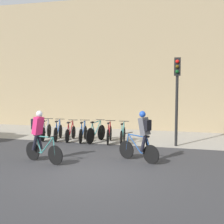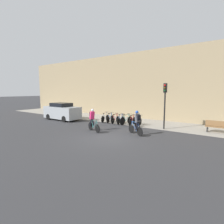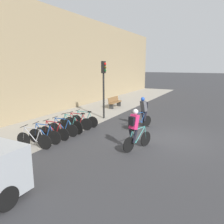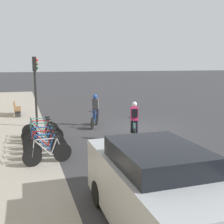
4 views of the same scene
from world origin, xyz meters
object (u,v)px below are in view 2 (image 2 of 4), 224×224
parked_bike_4 (126,120)px  traffic_light_pole (165,98)px  cyclist_grey (137,122)px  parked_car (62,112)px  parked_bike_2 (115,119)px  parked_bike_5 (132,121)px  parked_bike_6 (138,122)px  parked_bike_1 (110,118)px  parked_bike_0 (105,118)px  parked_bike_3 (121,120)px  bench (218,127)px  cyclist_pink (93,119)px

parked_bike_4 → traffic_light_pole: size_ratio=0.47×
cyclist_grey → parked_car: 9.91m
parked_car → parked_bike_2: bearing=16.4°
parked_bike_5 → parked_car: bearing=-167.4°
parked_bike_6 → parked_car: bearing=-168.3°
cyclist_grey → parked_bike_1: cyclist_grey is taller
parked_bike_0 → parked_bike_2: (1.26, -0.00, -0.02)m
parked_bike_3 → parked_bike_5: 1.26m
parked_bike_6 → parked_car: (-8.41, -1.74, 0.50)m
parked_bike_5 → parked_car: size_ratio=0.39×
parked_bike_2 → parked_bike_6: 2.53m
parked_bike_5 → cyclist_grey: bearing=-55.8°
parked_bike_0 → cyclist_grey: bearing=-30.1°
parked_bike_2 → parked_bike_5: (1.89, 0.00, 0.02)m
cyclist_grey → parked_car: bearing=172.6°
parked_bike_4 → bench: size_ratio=1.01×
parked_bike_1 → parked_bike_3: 1.26m
parked_bike_1 → bench: (9.25, 1.15, 0.07)m
cyclist_pink → traffic_light_pole: traffic_light_pole is taller
parked_car → parked_bike_5: bearing=12.6°
traffic_light_pole → parked_bike_3: bearing=-179.4°
parked_bike_6 → parked_bike_2: bearing=-180.0°
parked_bike_4 → parked_bike_3: bearing=-179.9°
cyclist_pink → parked_bike_6: bearing=63.0°
cyclist_grey → bench: 6.27m
cyclist_pink → bench: (8.08, 5.06, -0.47)m
cyclist_grey → parked_bike_2: cyclist_grey is taller
parked_bike_3 → parked_bike_4: bearing=0.1°
parked_bike_2 → parked_bike_5: parked_bike_5 is taller
parked_bike_3 → parked_bike_4: parked_bike_4 is taller
parked_bike_3 → parked_bike_6: bearing=-0.0°
parked_bike_0 → parked_car: parked_car is taller
traffic_light_pole → bench: 4.45m
parked_bike_2 → parked_bike_4: 1.26m
parked_bike_2 → parked_bike_3: (0.63, 0.00, 0.01)m
cyclist_pink → traffic_light_pole: bearing=42.4°
parked_bike_1 → parked_bike_4: parked_bike_4 is taller
parked_bike_2 → traffic_light_pole: traffic_light_pole is taller
parked_bike_0 → traffic_light_pole: (6.12, 0.04, 2.20)m
cyclist_pink → parked_bike_2: (-0.53, 3.91, -0.56)m
parked_bike_0 → bench: size_ratio=0.97×
parked_bike_5 → bench: size_ratio=0.97×
parked_bike_6 → cyclist_pink: bearing=-117.0°
bench → traffic_light_pole: bearing=-163.6°
parked_bike_0 → parked_car: 4.96m
parked_bike_2 → parked_bike_3: parked_bike_3 is taller
parked_bike_0 → parked_bike_6: (3.79, -0.00, -0.00)m
cyclist_pink → parked_car: 6.77m
parked_bike_2 → parked_bike_4: bearing=0.1°
parked_bike_6 → traffic_light_pole: bearing=1.0°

